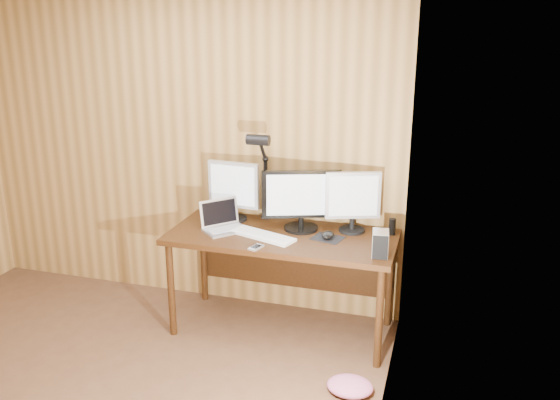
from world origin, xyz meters
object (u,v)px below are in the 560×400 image
at_px(keyboard, 263,235).
at_px(mouse, 328,235).
at_px(monitor_left, 234,189).
at_px(monitor_right, 353,200).
at_px(monitor_center, 301,199).
at_px(speaker, 392,227).
at_px(phone, 256,247).
at_px(laptop, 223,222).
at_px(hard_drive, 380,244).
at_px(desk, 285,247).
at_px(desk_lamp, 262,164).

height_order(keyboard, mouse, mouse).
bearing_deg(monitor_left, monitor_right, 4.07).
bearing_deg(monitor_center, speaker, -11.60).
xyz_separation_m(monitor_center, keyboard, (-0.22, -0.22, -0.22)).
xyz_separation_m(mouse, phone, (-0.42, -0.31, -0.02)).
bearing_deg(laptop, mouse, -44.82).
xyz_separation_m(monitor_right, hard_drive, (0.25, -0.38, -0.15)).
relative_size(monitor_center, hard_drive, 3.33).
xyz_separation_m(keyboard, phone, (0.02, -0.21, -0.00)).
relative_size(desk, speaker, 13.67).
bearing_deg(monitor_right, desk, 176.32).
relative_size(keyboard, speaker, 4.28).
height_order(speaker, desk_lamp, desk_lamp).
xyz_separation_m(laptop, desk_lamp, (0.22, 0.24, 0.39)).
distance_m(monitor_center, keyboard, 0.38).
relative_size(desk, desk_lamp, 2.23).
distance_m(laptop, desk_lamp, 0.51).
xyz_separation_m(monitor_right, speaker, (0.28, 0.02, -0.18)).
xyz_separation_m(monitor_left, monitor_right, (0.89, 0.00, -0.01)).
bearing_deg(monitor_center, mouse, -47.90).
xyz_separation_m(desk, mouse, (0.33, -0.06, 0.15)).
distance_m(monitor_center, phone, 0.53).
distance_m(hard_drive, desk_lamp, 1.07).
height_order(monitor_right, phone, monitor_right).
bearing_deg(keyboard, monitor_left, 157.99).
height_order(monitor_right, hard_drive, monitor_right).
relative_size(mouse, hard_drive, 0.75).
relative_size(phone, speaker, 1.05).
distance_m(monitor_right, hard_drive, 0.48).
bearing_deg(monitor_right, monitor_center, 170.54).
bearing_deg(mouse, hard_drive, -14.06).
bearing_deg(phone, desk_lamp, 120.80).
bearing_deg(phone, mouse, 53.83).
distance_m(monitor_left, monitor_right, 0.89).
bearing_deg(hard_drive, phone, -178.92).
bearing_deg(hard_drive, desk_lamp, 149.61).
distance_m(monitor_center, speaker, 0.67).
relative_size(monitor_center, laptop, 1.47).
height_order(monitor_center, speaker, monitor_center).
xyz_separation_m(monitor_left, phone, (0.34, -0.49, -0.23)).
bearing_deg(phone, laptop, 158.27).
distance_m(mouse, phone, 0.52).
height_order(hard_drive, phone, hard_drive).
relative_size(monitor_left, phone, 3.63).
bearing_deg(speaker, monitor_left, -178.80).
relative_size(monitor_left, desk_lamp, 0.62).
distance_m(desk, desk_lamp, 0.62).
xyz_separation_m(desk, monitor_right, (0.46, 0.13, 0.36)).
height_order(hard_drive, speaker, hard_drive).
bearing_deg(desk_lamp, mouse, -20.27).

